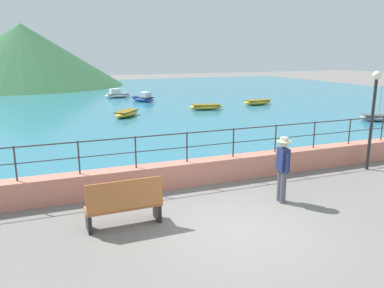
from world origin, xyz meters
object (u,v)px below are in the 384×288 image
(boat_2, at_px, (380,117))
(boat_5, at_px, (126,113))
(lamp_post, at_px, (374,105))
(bench_main, at_px, (124,204))
(boat_1, at_px, (117,94))
(boat_4, at_px, (257,102))
(boat_0, at_px, (206,107))
(boat_3, at_px, (143,98))
(person_walking, at_px, (283,166))

(boat_2, bearing_deg, boat_5, 151.91)
(lamp_post, bearing_deg, bench_main, -171.34)
(bench_main, bearing_deg, boat_1, 79.08)
(bench_main, xyz_separation_m, boat_4, (13.53, 16.49, -0.30))
(boat_0, distance_m, boat_3, 6.48)
(boat_2, relative_size, boat_5, 1.04)
(bench_main, height_order, boat_2, boat_2)
(boat_0, bearing_deg, boat_4, 10.55)
(boat_4, relative_size, boat_5, 1.01)
(lamp_post, xyz_separation_m, boat_3, (-2.38, 20.18, -1.87))
(person_walking, distance_m, boat_5, 14.91)
(lamp_post, distance_m, boat_2, 10.35)
(boat_3, bearing_deg, boat_2, -53.30)
(boat_4, bearing_deg, person_walking, -119.54)
(boat_0, xyz_separation_m, boat_5, (-5.65, -0.84, 0.00))
(lamp_post, relative_size, boat_1, 1.39)
(person_walking, xyz_separation_m, boat_1, (0.66, 24.98, -0.65))
(person_walking, height_order, lamp_post, lamp_post)
(boat_5, bearing_deg, bench_main, -102.69)
(boat_0, relative_size, boat_3, 0.99)
(boat_2, xyz_separation_m, boat_4, (-2.77, 8.61, -0.01))
(person_walking, relative_size, boat_5, 0.75)
(bench_main, xyz_separation_m, lamp_post, (8.55, 1.30, 1.63))
(boat_0, relative_size, boat_2, 0.99)
(boat_0, height_order, boat_5, same)
(bench_main, distance_m, boat_1, 25.39)
(lamp_post, distance_m, boat_1, 23.99)
(boat_0, relative_size, boat_5, 1.04)
(person_walking, bearing_deg, boat_3, 84.64)
(person_walking, bearing_deg, lamp_post, 17.20)
(boat_0, bearing_deg, bench_main, -119.87)
(boat_2, bearing_deg, bench_main, -154.19)
(boat_0, distance_m, boat_4, 4.63)
(lamp_post, relative_size, boat_5, 1.40)
(boat_2, xyz_separation_m, boat_5, (-12.97, 6.92, -0.01))
(bench_main, height_order, boat_4, bench_main)
(boat_2, bearing_deg, boat_1, 124.01)
(lamp_post, bearing_deg, boat_1, 99.00)
(bench_main, xyz_separation_m, boat_2, (16.31, 7.89, -0.30))
(bench_main, bearing_deg, boat_3, 73.97)
(boat_4, height_order, boat_5, same)
(boat_0, distance_m, boat_5, 5.71)
(person_walking, height_order, boat_2, boat_2)
(boat_0, bearing_deg, boat_3, 115.71)
(person_walking, bearing_deg, boat_0, 72.90)
(boat_3, xyz_separation_m, boat_4, (7.36, -4.99, -0.07))
(boat_1, bearing_deg, bench_main, -100.92)
(bench_main, relative_size, boat_1, 0.72)
(lamp_post, xyz_separation_m, boat_2, (7.76, 6.58, -1.93))
(boat_2, distance_m, boat_5, 14.70)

